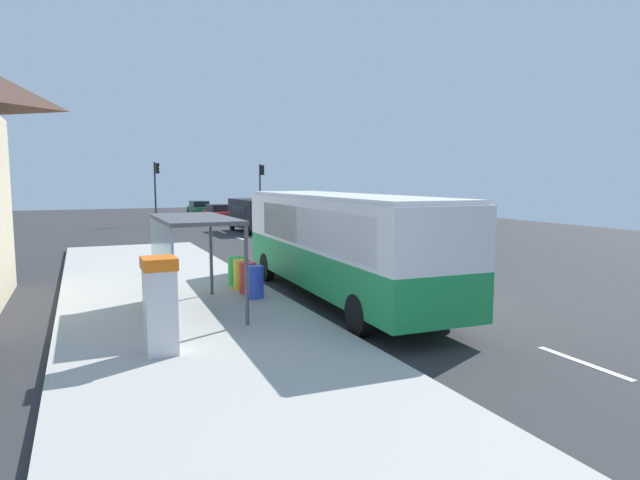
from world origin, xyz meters
TOP-DOWN VIEW (x-y plane):
  - ground_plane at (0.00, 14.00)m, footprint 56.00×92.00m
  - sidewalk_platform at (-6.40, 2.00)m, footprint 6.20×30.00m
  - lane_stripe_seg_0 at (0.25, -6.00)m, footprint 0.16×2.20m
  - lane_stripe_seg_1 at (0.25, -1.00)m, footprint 0.16×2.20m
  - lane_stripe_seg_2 at (0.25, 4.00)m, footprint 0.16×2.20m
  - lane_stripe_seg_3 at (0.25, 9.00)m, footprint 0.16×2.20m
  - lane_stripe_seg_4 at (0.25, 14.00)m, footprint 0.16×2.20m
  - lane_stripe_seg_5 at (0.25, 19.00)m, footprint 0.16×2.20m
  - lane_stripe_seg_6 at (0.25, 24.00)m, footprint 0.16×2.20m
  - lane_stripe_seg_7 at (0.25, 29.00)m, footprint 0.16×2.20m
  - bus at (-1.71, 1.17)m, footprint 2.90×11.09m
  - white_van at (2.20, 23.04)m, footprint 2.15×5.25m
  - sedan_near at (2.30, 41.90)m, footprint 1.88×4.42m
  - sedan_far at (2.30, 33.59)m, footprint 2.00×4.48m
  - ticket_machine at (-7.43, -2.49)m, footprint 0.66×0.76m
  - recycling_bin_blue at (-4.20, 1.67)m, footprint 0.52×0.52m
  - recycling_bin_red at (-4.20, 2.37)m, footprint 0.52×0.52m
  - recycling_bin_yellow at (-4.20, 3.07)m, footprint 0.52×0.52m
  - recycling_bin_green at (-4.20, 3.77)m, footprint 0.52×0.52m
  - traffic_light_near_side at (5.50, 31.28)m, footprint 0.49×0.28m
  - traffic_light_far_side at (-3.10, 32.08)m, footprint 0.49×0.28m
  - bus_shelter at (-6.41, 0.78)m, footprint 1.80×4.00m

SIDE VIEW (x-z plane):
  - ground_plane at x=0.00m, z-range -0.04..0.00m
  - lane_stripe_seg_0 at x=0.25m, z-range 0.00..0.01m
  - lane_stripe_seg_1 at x=0.25m, z-range 0.00..0.01m
  - lane_stripe_seg_2 at x=0.25m, z-range 0.00..0.01m
  - lane_stripe_seg_3 at x=0.25m, z-range 0.00..0.01m
  - lane_stripe_seg_4 at x=0.25m, z-range 0.00..0.01m
  - lane_stripe_seg_5 at x=0.25m, z-range 0.00..0.01m
  - lane_stripe_seg_6 at x=0.25m, z-range 0.00..0.01m
  - lane_stripe_seg_7 at x=0.25m, z-range 0.00..0.01m
  - sidewalk_platform at x=-6.40m, z-range 0.00..0.18m
  - recycling_bin_blue at x=-4.20m, z-range 0.18..1.13m
  - recycling_bin_red at x=-4.20m, z-range 0.18..1.13m
  - recycling_bin_yellow at x=-4.20m, z-range 0.18..1.13m
  - recycling_bin_green at x=-4.20m, z-range 0.18..1.13m
  - sedan_near at x=2.30m, z-range 0.03..1.55m
  - sedan_far at x=2.30m, z-range 0.03..1.55m
  - ticket_machine at x=-7.43m, z-range 0.20..2.14m
  - white_van at x=2.20m, z-range 0.19..2.49m
  - bus at x=-1.71m, z-range 0.24..3.45m
  - bus_shelter at x=-6.41m, z-range 0.85..3.35m
  - traffic_light_near_side at x=5.50m, z-range 0.82..5.81m
  - traffic_light_far_side at x=-3.10m, z-range 0.83..5.92m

